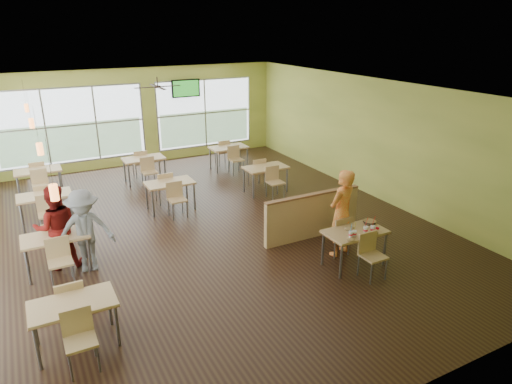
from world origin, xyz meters
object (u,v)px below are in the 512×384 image
half_wall_divider (312,215)px  man_plaid (342,213)px  main_table (355,236)px  food_basket (370,222)px

half_wall_divider → man_plaid: bearing=-86.8°
main_table → half_wall_divider: (0.00, 1.45, -0.11)m
half_wall_divider → food_basket: (0.47, -1.32, 0.26)m
food_basket → man_plaid: bearing=137.7°
half_wall_divider → main_table: bearing=-90.0°
man_plaid → food_basket: size_ratio=6.79×
food_basket → main_table: bearing=-164.0°
half_wall_divider → man_plaid: size_ratio=1.31×
main_table → man_plaid: (0.05, 0.52, 0.29)m
main_table → man_plaid: 0.59m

